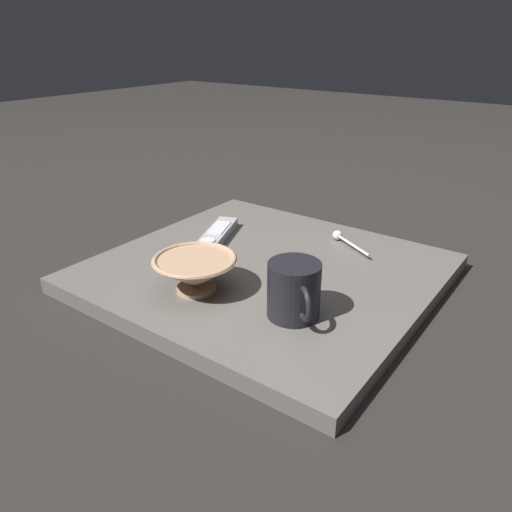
% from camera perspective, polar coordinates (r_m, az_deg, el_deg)
% --- Properties ---
extents(ground_plane, '(6.00, 6.00, 0.00)m').
position_cam_1_polar(ground_plane, '(0.99, 1.00, -2.82)').
color(ground_plane, black).
extents(table, '(0.63, 0.59, 0.03)m').
position_cam_1_polar(table, '(0.98, 1.01, -2.00)').
color(table, '#5B5651').
rests_on(table, ground).
extents(cereal_bowl, '(0.15, 0.15, 0.07)m').
position_cam_1_polar(cereal_bowl, '(0.88, -7.04, -1.84)').
color(cereal_bowl, tan).
rests_on(cereal_bowl, table).
extents(coffee_mug, '(0.10, 0.10, 0.09)m').
position_cam_1_polar(coffee_mug, '(0.79, 4.46, -4.00)').
color(coffee_mug, black).
rests_on(coffee_mug, table).
extents(teaspoon, '(0.12, 0.07, 0.02)m').
position_cam_1_polar(teaspoon, '(1.10, 9.90, 2.08)').
color(teaspoon, silver).
rests_on(teaspoon, table).
extents(tv_remote_near, '(0.11, 0.20, 0.02)m').
position_cam_1_polar(tv_remote_near, '(1.09, -4.66, 2.33)').
color(tv_remote_near, '#9E9EA3').
rests_on(tv_remote_near, table).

